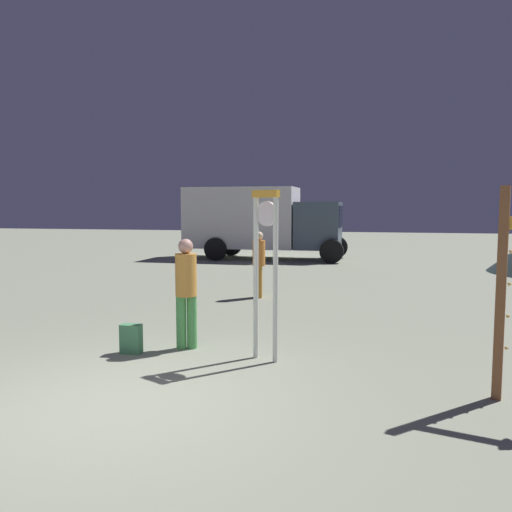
{
  "coord_description": "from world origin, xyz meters",
  "views": [
    {
      "loc": [
        2.64,
        -4.84,
        2.11
      ],
      "look_at": [
        0.47,
        4.53,
        1.2
      ],
      "focal_mm": 36.43,
      "sensor_mm": 36.0,
      "label": 1
    }
  ],
  "objects": [
    {
      "name": "person_near_clock",
      "position": [
        -0.08,
        2.33,
        0.92
      ],
      "size": [
        0.31,
        0.31,
        1.64
      ],
      "color": "#4B9D4F",
      "rests_on": "ground_plane"
    },
    {
      "name": "standing_clock",
      "position": [
        1.19,
        2.04,
        1.39
      ],
      "size": [
        0.41,
        0.26,
        2.34
      ],
      "color": "silver",
      "rests_on": "ground_plane"
    },
    {
      "name": "box_truck_near",
      "position": [
        -2.04,
        15.88,
        1.58
      ],
      "size": [
        6.53,
        2.5,
        2.91
      ],
      "color": "silver",
      "rests_on": "ground_plane"
    },
    {
      "name": "person_distant",
      "position": [
        0.0,
        6.87,
        0.86
      ],
      "size": [
        0.3,
        0.3,
        1.55
      ],
      "color": "#C7852F",
      "rests_on": "ground_plane"
    },
    {
      "name": "ground_plane",
      "position": [
        0.0,
        0.0,
        0.0
      ],
      "size": [
        80.0,
        80.0,
        0.0
      ],
      "primitive_type": "plane",
      "color": "gray"
    },
    {
      "name": "backpack",
      "position": [
        -0.77,
        1.91,
        0.21
      ],
      "size": [
        0.3,
        0.2,
        0.43
      ],
      "color": "#468758",
      "rests_on": "ground_plane"
    }
  ]
}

